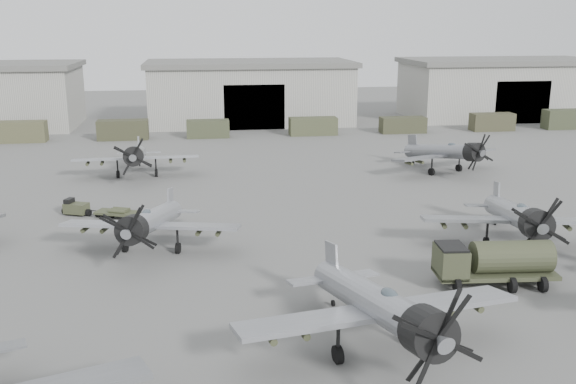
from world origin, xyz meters
The scene contains 17 objects.
ground centered at (0.00, 0.00, 0.00)m, with size 220.00×220.00×0.00m, color #60605D.
hangar_center centered at (0.00, 61.96, 4.37)m, with size 29.00×14.80×8.70m.
hangar_right centered at (38.00, 61.96, 4.37)m, with size 29.00×14.80×8.70m.
support_truck_1 centered at (-28.87, 50.00, 1.26)m, with size 6.35×2.20×2.51m, color #4B4B31.
support_truck_2 centered at (-16.68, 50.00, 1.20)m, with size 6.10×2.20×2.41m, color #373824.
support_truck_3 centered at (-6.33, 50.00, 1.09)m, with size 5.27×2.20×2.18m, color #3A3F29.
support_truck_4 centered at (7.02, 50.00, 1.12)m, with size 6.07×2.20×2.23m, color #40442C.
support_truck_5 centered at (18.91, 50.00, 1.02)m, with size 5.88×2.20×2.04m, color #373925.
support_truck_6 centered at (31.21, 50.00, 1.15)m, with size 5.66×2.20×2.29m, color #3C3B27.
support_truck_7 centered at (41.23, 50.00, 1.30)m, with size 5.02×2.20×2.59m, color #373D28.
aircraft_near_1 centered at (-0.20, -5.86, 2.31)m, with size 12.79×11.51×5.08m.
aircraft_mid_1 centered at (-10.79, 8.64, 2.03)m, with size 11.26×10.13×4.47m.
aircraft_mid_2 centered at (12.10, 6.08, 2.16)m, with size 11.97×10.78×4.75m.
aircraft_far_0 centered at (-13.34, 29.40, 2.10)m, with size 11.50×10.35×4.61m.
aircraft_far_1 centered at (15.74, 26.89, 2.07)m, with size 11.29×10.19×4.56m.
fuel_tanker centered at (8.09, 0.85, 1.44)m, with size 6.68×2.67×2.52m.
tug_trailer centered at (-15.59, 17.30, 0.47)m, with size 6.18×3.49×1.25m.
Camera 1 is at (-7.67, -29.98, 13.99)m, focal length 40.00 mm.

